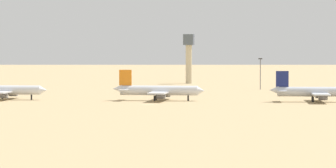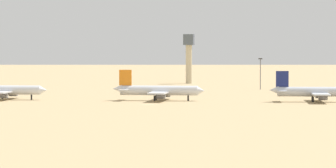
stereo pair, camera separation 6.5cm
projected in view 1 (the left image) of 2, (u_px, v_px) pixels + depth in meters
The scene contains 7 objects.
ground at pixel (148, 104), 315.24m from camera, with size 4000.00×4000.00×0.00m, color tan.
ridge_west at pixel (213, 35), 1467.73m from camera, with size 376.82×313.68×73.29m, color slate.
parked_jet_white_3 at pixel (3, 90), 343.29m from camera, with size 32.34×27.24×10.68m.
parked_jet_orange_4 at pixel (158, 91), 337.34m from camera, with size 33.25×27.93×10.99m.
parked_jet_navy_5 at pixel (316, 92), 329.30m from camera, with size 32.62×27.60×10.77m.
control_tower at pixel (189, 54), 493.34m from camera, with size 5.20×5.20×25.74m.
light_pole_west at pixel (260, 71), 423.51m from camera, with size 1.80×0.50×14.08m.
Camera 1 is at (63.33, -308.36, 19.29)m, focal length 101.22 mm.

